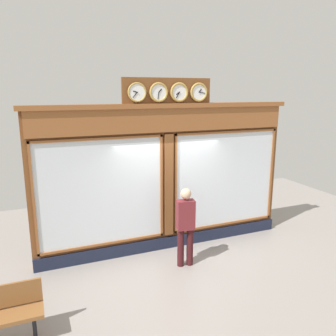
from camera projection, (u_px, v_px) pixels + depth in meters
name	position (u px, v px, depth m)	size (l,w,h in m)	color
ground_plane	(233.00, 320.00, 5.45)	(14.00, 14.00, 0.00)	gray
shop_facade	(166.00, 176.00, 7.71)	(6.06, 0.42, 3.88)	brown
pedestrian	(186.00, 224.00, 6.96)	(0.39, 0.27, 1.69)	#3A1316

